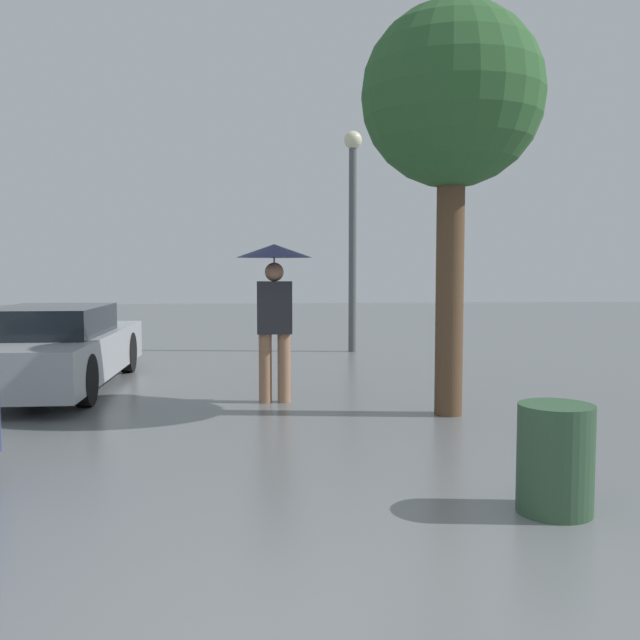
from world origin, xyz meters
TOP-DOWN VIEW (x-y plane):
  - pedestrian at (-0.13, 5.75)m, footprint 0.92×0.92m
  - parked_car_farthest at (-3.11, 7.06)m, footprint 1.62×4.55m
  - tree at (1.80, 4.84)m, footprint 2.00×2.00m
  - street_lamp at (1.53, 10.94)m, footprint 0.35×0.35m
  - trash_bin at (1.65, 1.63)m, footprint 0.51×0.51m

SIDE VIEW (x-z plane):
  - trash_bin at x=1.65m, z-range 0.00..0.74m
  - parked_car_farthest at x=-3.11m, z-range -0.02..1.11m
  - pedestrian at x=-0.13m, z-range 0.46..2.40m
  - street_lamp at x=1.53m, z-range 0.52..4.81m
  - tree at x=1.80m, z-range 1.19..5.72m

